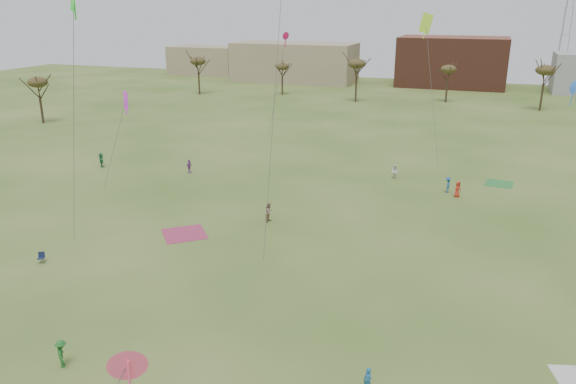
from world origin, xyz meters
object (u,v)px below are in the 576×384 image
(flyer_near_center, at_px, (62,354))
(flyer_near_right, at_px, (368,381))
(radio_tower, at_px, (569,6))
(camp_chair_left, at_px, (41,260))

(flyer_near_center, distance_m, flyer_near_right, 17.11)
(flyer_near_center, xyz_separation_m, radio_tower, (37.10, 131.06, 18.37))
(camp_chair_left, bearing_deg, flyer_near_center, -68.73)
(flyer_near_center, bearing_deg, radio_tower, -58.63)
(camp_chair_left, height_order, radio_tower, radio_tower)
(flyer_near_right, height_order, radio_tower, radio_tower)
(flyer_near_center, height_order, radio_tower, radio_tower)
(flyer_near_right, xyz_separation_m, camp_chair_left, (-27.65, 6.59, -0.49))
(flyer_near_center, height_order, camp_chair_left, flyer_near_center)
(flyer_near_right, relative_size, camp_chair_left, 1.72)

